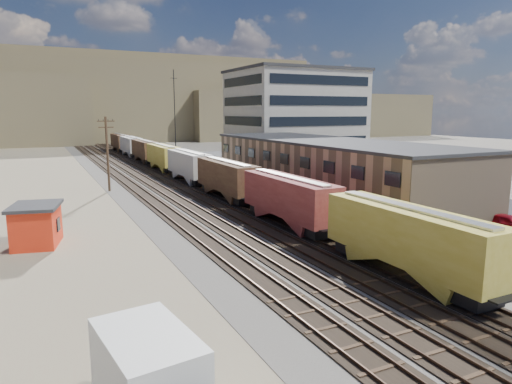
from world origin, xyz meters
name	(u,v)px	position (x,y,z in m)	size (l,w,h in m)	color
ground	(356,287)	(0.00, 0.00, 0.00)	(300.00, 300.00, 0.00)	#6B6356
ballast_bed	(157,179)	(0.00, 50.00, 0.03)	(18.00, 200.00, 0.06)	#4C4742
dirt_yard	(13,201)	(-20.00, 40.00, 0.01)	(24.00, 180.00, 0.03)	#87745D
asphalt_lot	(327,183)	(22.00, 35.00, 0.02)	(26.00, 120.00, 0.04)	#232326
rail_tracks	(154,179)	(-0.55, 50.00, 0.11)	(11.40, 200.00, 0.24)	black
freight_train	(175,159)	(3.80, 52.96, 2.79)	(3.00, 119.74, 4.46)	black
warehouse	(327,169)	(14.98, 25.00, 3.65)	(12.40, 40.40, 7.25)	tan
office_tower	(294,119)	(27.95, 54.95, 9.26)	(22.60, 18.60, 18.45)	#9E998E
utility_pole_north	(107,152)	(-8.50, 42.00, 5.30)	(2.20, 0.32, 10.00)	#382619
radio_mast	(175,120)	(6.00, 60.00, 9.12)	(1.20, 0.16, 18.00)	black
hills_north	(81,103)	(0.17, 167.92, 14.10)	(265.00, 80.00, 32.00)	brown
maintenance_shed	(36,225)	(-17.53, 18.22, 1.73)	(4.47, 5.27, 3.38)	red
parked_car_red	(508,224)	(19.88, 4.12, 0.86)	(2.02, 5.03, 1.71)	#B01020
parked_car_blue	(324,172)	(26.09, 41.80, 0.74)	(2.44, 5.29, 1.47)	navy
parked_car_far	(308,166)	(27.53, 48.95, 0.85)	(2.00, 4.97, 1.69)	silver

